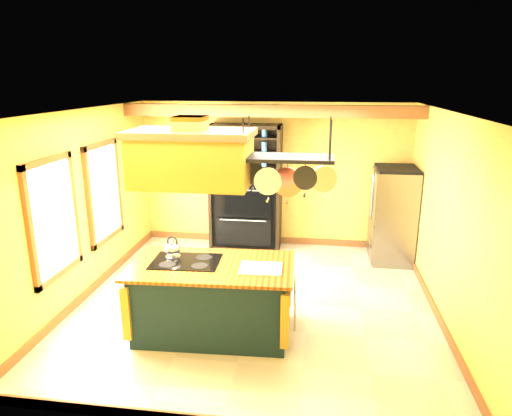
% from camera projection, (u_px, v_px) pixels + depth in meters
% --- Properties ---
extents(floor, '(5.00, 5.00, 0.00)m').
position_uv_depth(floor, '(256.00, 302.00, 6.58)').
color(floor, beige).
rests_on(floor, ground).
extents(ceiling, '(5.00, 5.00, 0.00)m').
position_uv_depth(ceiling, '(256.00, 111.00, 5.84)').
color(ceiling, white).
rests_on(ceiling, wall_back).
extents(wall_back, '(5.00, 0.02, 2.70)m').
position_uv_depth(wall_back, '(274.00, 175.00, 8.59)').
color(wall_back, '#E6C054').
rests_on(wall_back, floor).
extents(wall_front, '(5.00, 0.02, 2.70)m').
position_uv_depth(wall_front, '(214.00, 296.00, 3.83)').
color(wall_front, '#E6C054').
rests_on(wall_front, floor).
extents(wall_left, '(0.02, 5.00, 2.70)m').
position_uv_depth(wall_left, '(83.00, 205.00, 6.54)').
color(wall_left, '#E6C054').
rests_on(wall_left, floor).
extents(wall_right, '(0.02, 5.00, 2.70)m').
position_uv_depth(wall_right, '(447.00, 220.00, 5.88)').
color(wall_right, '#E6C054').
rests_on(wall_right, floor).
extents(ceiling_beam, '(5.00, 0.15, 0.20)m').
position_uv_depth(ceiling_beam, '(270.00, 111.00, 7.49)').
color(ceiling_beam, '#9B6030').
rests_on(ceiling_beam, ceiling).
extents(window_near, '(0.06, 1.06, 1.56)m').
position_uv_depth(window_near, '(54.00, 218.00, 5.76)').
color(window_near, '#9B6030').
rests_on(window_near, wall_left).
extents(window_far, '(0.06, 1.06, 1.56)m').
position_uv_depth(window_far, '(104.00, 192.00, 7.10)').
color(window_far, '#9B6030').
rests_on(window_far, wall_left).
extents(kitchen_island, '(2.04, 1.20, 1.11)m').
position_uv_depth(kitchen_island, '(212.00, 298.00, 5.68)').
color(kitchen_island, black).
rests_on(kitchen_island, floor).
extents(range_hood, '(1.42, 0.80, 0.80)m').
position_uv_depth(range_hood, '(192.00, 156.00, 5.22)').
color(range_hood, '#A58629').
rests_on(range_hood, ceiling).
extents(pot_rack, '(1.11, 0.51, 0.92)m').
position_uv_depth(pot_rack, '(288.00, 167.00, 5.11)').
color(pot_rack, black).
rests_on(pot_rack, ceiling).
extents(refrigerator, '(0.71, 0.83, 1.63)m').
position_uv_depth(refrigerator, '(392.00, 217.00, 7.89)').
color(refrigerator, gray).
rests_on(refrigerator, floor).
extents(hutch, '(1.31, 0.59, 2.32)m').
position_uv_depth(hutch, '(246.00, 201.00, 8.54)').
color(hutch, black).
rests_on(hutch, floor).
extents(floor_register, '(0.29, 0.14, 0.01)m').
position_uv_depth(floor_register, '(140.00, 299.00, 6.65)').
color(floor_register, black).
rests_on(floor_register, floor).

